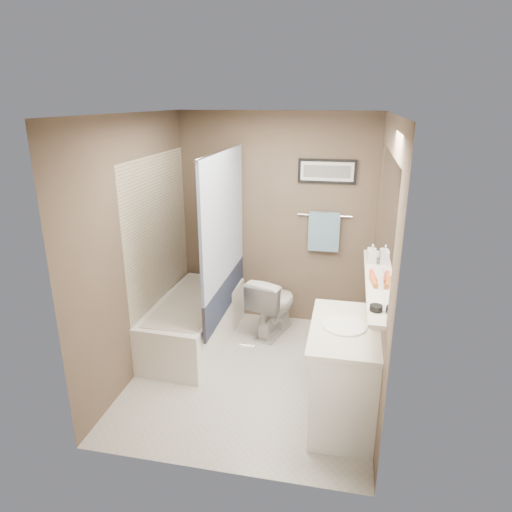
% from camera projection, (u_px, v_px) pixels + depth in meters
% --- Properties ---
extents(ground, '(2.50, 2.50, 0.00)m').
position_uv_depth(ground, '(253.00, 373.00, 4.40)').
color(ground, beige).
rests_on(ground, ground).
extents(ceiling, '(2.20, 2.50, 0.04)m').
position_uv_depth(ceiling, '(252.00, 116.00, 3.63)').
color(ceiling, silver).
rests_on(ceiling, wall_back).
extents(wall_back, '(2.20, 0.04, 2.40)m').
position_uv_depth(wall_back, '(275.00, 221.00, 5.15)').
color(wall_back, brown).
rests_on(wall_back, ground).
extents(wall_front, '(2.20, 0.04, 2.40)m').
position_uv_depth(wall_front, '(211.00, 318.00, 2.87)').
color(wall_front, brown).
rests_on(wall_front, ground).
extents(wall_left, '(0.04, 2.50, 2.40)m').
position_uv_depth(wall_left, '(139.00, 248.00, 4.22)').
color(wall_left, brown).
rests_on(wall_left, ground).
extents(wall_right, '(0.04, 2.50, 2.40)m').
position_uv_depth(wall_right, '(379.00, 265.00, 3.80)').
color(wall_right, brown).
rests_on(wall_right, ground).
extents(tile_surround, '(0.02, 1.55, 2.00)m').
position_uv_depth(tile_surround, '(160.00, 252.00, 4.75)').
color(tile_surround, beige).
rests_on(tile_surround, wall_left).
extents(curtain_rod, '(0.02, 1.55, 0.02)m').
position_uv_depth(curtain_rod, '(222.00, 151.00, 4.28)').
color(curtain_rod, silver).
rests_on(curtain_rod, wall_left).
extents(curtain_upper, '(0.03, 1.45, 1.28)m').
position_uv_depth(curtain_upper, '(224.00, 218.00, 4.49)').
color(curtain_upper, silver).
rests_on(curtain_upper, curtain_rod).
extents(curtain_lower, '(0.03, 1.45, 0.36)m').
position_uv_depth(curtain_lower, '(225.00, 294.00, 4.75)').
color(curtain_lower, '#242D44').
rests_on(curtain_lower, curtain_rod).
extents(mirror, '(0.02, 1.60, 1.00)m').
position_uv_depth(mirror, '(386.00, 220.00, 3.53)').
color(mirror, silver).
rests_on(mirror, wall_right).
extents(shelf, '(0.12, 1.60, 0.03)m').
position_uv_depth(shelf, '(373.00, 282.00, 3.71)').
color(shelf, silver).
rests_on(shelf, wall_right).
extents(towel_bar, '(0.60, 0.02, 0.02)m').
position_uv_depth(towel_bar, '(325.00, 216.00, 5.00)').
color(towel_bar, silver).
rests_on(towel_bar, wall_back).
extents(towel, '(0.34, 0.05, 0.44)m').
position_uv_depth(towel, '(324.00, 232.00, 5.04)').
color(towel, '#99C9DF').
rests_on(towel, towel_bar).
extents(art_frame, '(0.62, 0.02, 0.26)m').
position_uv_depth(art_frame, '(327.00, 171.00, 4.86)').
color(art_frame, black).
rests_on(art_frame, wall_back).
extents(art_mat, '(0.56, 0.00, 0.20)m').
position_uv_depth(art_mat, '(327.00, 172.00, 4.85)').
color(art_mat, white).
rests_on(art_mat, art_frame).
extents(art_image, '(0.50, 0.00, 0.13)m').
position_uv_depth(art_image, '(327.00, 172.00, 4.84)').
color(art_image, '#595959').
rests_on(art_image, art_mat).
extents(door, '(0.80, 0.02, 2.00)m').
position_uv_depth(door, '(297.00, 356.00, 2.82)').
color(door, silver).
rests_on(door, wall_front).
extents(door_handle, '(0.10, 0.02, 0.02)m').
position_uv_depth(door_handle, '(247.00, 347.00, 2.93)').
color(door_handle, silver).
rests_on(door_handle, door).
extents(bathtub, '(0.78, 1.54, 0.50)m').
position_uv_depth(bathtub, '(193.00, 322.00, 4.88)').
color(bathtub, white).
rests_on(bathtub, ground).
extents(tub_rim, '(0.56, 1.36, 0.02)m').
position_uv_depth(tub_rim, '(192.00, 301.00, 4.80)').
color(tub_rim, beige).
rests_on(tub_rim, bathtub).
extents(toilet, '(0.57, 0.76, 0.69)m').
position_uv_depth(toilet, '(273.00, 304.00, 5.07)').
color(toilet, silver).
rests_on(toilet, ground).
extents(vanity, '(0.52, 0.91, 0.80)m').
position_uv_depth(vanity, '(343.00, 376.00, 3.67)').
color(vanity, white).
rests_on(vanity, ground).
extents(countertop, '(0.54, 0.96, 0.04)m').
position_uv_depth(countertop, '(345.00, 329.00, 3.53)').
color(countertop, white).
rests_on(countertop, vanity).
extents(sink_basin, '(0.34, 0.34, 0.01)m').
position_uv_depth(sink_basin, '(344.00, 326.00, 3.53)').
color(sink_basin, white).
rests_on(sink_basin, countertop).
extents(faucet_spout, '(0.02, 0.02, 0.10)m').
position_uv_depth(faucet_spout, '(371.00, 323.00, 3.47)').
color(faucet_spout, silver).
rests_on(faucet_spout, countertop).
extents(faucet_knob, '(0.05, 0.05, 0.05)m').
position_uv_depth(faucet_knob, '(371.00, 320.00, 3.57)').
color(faucet_knob, white).
rests_on(faucet_knob, countertop).
extents(candle_bowl_near, '(0.09, 0.09, 0.04)m').
position_uv_depth(candle_bowl_near, '(376.00, 308.00, 3.16)').
color(candle_bowl_near, black).
rests_on(candle_bowl_near, shelf).
extents(hair_brush_front, '(0.07, 0.22, 0.04)m').
position_uv_depth(hair_brush_front, '(374.00, 281.00, 3.63)').
color(hair_brush_front, '#BF551B').
rests_on(hair_brush_front, shelf).
extents(hair_brush_back, '(0.06, 0.22, 0.04)m').
position_uv_depth(hair_brush_back, '(373.00, 276.00, 3.73)').
color(hair_brush_back, '#D5421E').
rests_on(hair_brush_back, shelf).
extents(pink_comb, '(0.04, 0.16, 0.01)m').
position_uv_depth(pink_comb, '(372.00, 270.00, 3.91)').
color(pink_comb, pink).
rests_on(pink_comb, shelf).
extents(glass_jar, '(0.08, 0.08, 0.10)m').
position_uv_depth(glass_jar, '(371.00, 253.00, 4.19)').
color(glass_jar, white).
rests_on(glass_jar, shelf).
extents(soap_bottle, '(0.08, 0.08, 0.17)m').
position_uv_depth(soap_bottle, '(372.00, 254.00, 4.07)').
color(soap_bottle, '#999999').
rests_on(soap_bottle, shelf).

